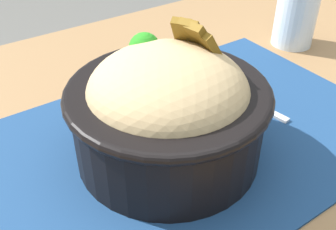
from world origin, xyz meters
TOP-DOWN VIEW (x-y plane):
  - table at (0.00, 0.00)m, footprint 1.26×0.77m
  - placemat at (0.03, 0.02)m, footprint 0.47×0.32m
  - bowl at (-0.01, 0.01)m, footprint 0.21×0.21m
  - fork at (0.13, 0.05)m, footprint 0.03×0.13m
  - drinking_glass at (0.31, 0.12)m, footprint 0.06×0.06m

SIDE VIEW (x-z plane):
  - table at x=0.00m, z-range 0.29..1.01m
  - placemat at x=0.03m, z-range 0.73..0.73m
  - fork at x=0.13m, z-range 0.73..0.73m
  - drinking_glass at x=0.31m, z-range 0.72..0.83m
  - bowl at x=-0.01m, z-range 0.72..0.86m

